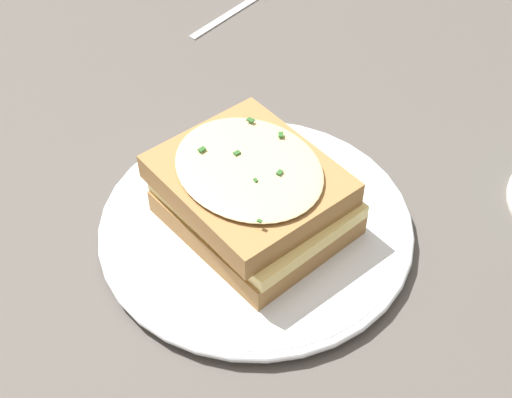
{
  "coord_description": "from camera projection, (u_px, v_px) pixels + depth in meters",
  "views": [
    {
      "loc": [
        -0.1,
        0.35,
        0.46
      ],
      "look_at": [
        0.03,
        -0.03,
        0.04
      ],
      "focal_mm": 50.0,
      "sensor_mm": 36.0,
      "label": 1
    }
  ],
  "objects": [
    {
      "name": "ground_plane",
      "position": [
        279.0,
        263.0,
        0.58
      ],
      "size": [
        2.4,
        2.4,
        0.0
      ],
      "primitive_type": "plane",
      "color": "#514C47"
    },
    {
      "name": "dinner_plate",
      "position": [
        256.0,
        226.0,
        0.6
      ],
      "size": [
        0.26,
        0.26,
        0.01
      ],
      "color": "white",
      "rests_on": "ground_plane"
    },
    {
      "name": "sandwich",
      "position": [
        253.0,
        194.0,
        0.57
      ],
      "size": [
        0.19,
        0.17,
        0.07
      ],
      "rotation": [
        0.0,
        0.0,
        5.77
      ],
      "color": "#A37542",
      "rests_on": "dinner_plate"
    }
  ]
}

